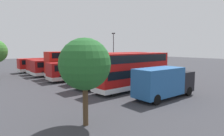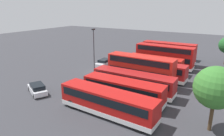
# 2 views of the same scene
# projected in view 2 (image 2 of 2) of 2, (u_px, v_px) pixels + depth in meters

# --- Properties ---
(ground_plane) EXTENTS (140.00, 140.00, 0.00)m
(ground_plane) POSITION_uv_depth(u_px,v_px,m) (98.00, 72.00, 39.21)
(ground_plane) COLOR #38383D
(bus_double_decker_near_end) EXTENTS (2.64, 11.06, 4.55)m
(bus_double_decker_near_end) POSITION_uv_depth(u_px,v_px,m) (169.00, 52.00, 44.10)
(bus_double_decker_near_end) COLOR #B71411
(bus_double_decker_near_end) RESTS_ON ground
(bus_double_decker_second) EXTENTS (2.75, 11.44, 4.55)m
(bus_double_decker_second) POSITION_uv_depth(u_px,v_px,m) (164.00, 56.00, 41.04)
(bus_double_decker_second) COLOR #B71411
(bus_double_decker_second) RESTS_ON ground
(bus_single_deck_third) EXTENTS (2.69, 10.34, 2.95)m
(bus_single_deck_third) POSITION_uv_depth(u_px,v_px,m) (154.00, 64.00, 38.59)
(bus_single_deck_third) COLOR red
(bus_single_deck_third) RESTS_ON ground
(bus_single_deck_fourth) EXTENTS (2.84, 11.86, 2.95)m
(bus_single_deck_fourth) POSITION_uv_depth(u_px,v_px,m) (151.00, 69.00, 35.14)
(bus_single_deck_fourth) COLOR #A51919
(bus_single_deck_fourth) RESTS_ON ground
(bus_double_decker_fifth) EXTENTS (2.74, 10.72, 4.55)m
(bus_double_decker_fifth) POSITION_uv_depth(u_px,v_px,m) (141.00, 69.00, 32.39)
(bus_double_decker_fifth) COLOR red
(bus_double_decker_fifth) RESTS_ON ground
(bus_single_deck_sixth) EXTENTS (2.68, 12.03, 2.95)m
(bus_single_deck_sixth) POSITION_uv_depth(u_px,v_px,m) (133.00, 82.00, 29.41)
(bus_single_deck_sixth) COLOR #A51919
(bus_single_deck_sixth) RESTS_ON ground
(bus_single_deck_seventh) EXTENTS (2.72, 10.85, 2.95)m
(bus_single_deck_seventh) POSITION_uv_depth(u_px,v_px,m) (123.00, 90.00, 26.41)
(bus_single_deck_seventh) COLOR #B71411
(bus_single_deck_seventh) RESTS_ON ground
(bus_single_deck_far_end) EXTENTS (3.01, 12.02, 2.95)m
(bus_single_deck_far_end) POSITION_uv_depth(u_px,v_px,m) (107.00, 102.00, 23.18)
(bus_single_deck_far_end) COLOR #B71411
(bus_single_deck_far_end) RESTS_ON ground
(box_truck_blue) EXTENTS (2.73, 7.57, 3.20)m
(box_truck_blue) POSITION_uv_depth(u_px,v_px,m) (177.00, 52.00, 48.07)
(box_truck_blue) COLOR #235999
(box_truck_blue) RESTS_ON ground
(car_hatchback_silver) EXTENTS (3.48, 4.62, 1.43)m
(car_hatchback_silver) POSITION_uv_depth(u_px,v_px,m) (37.00, 89.00, 29.22)
(car_hatchback_silver) COLOR silver
(car_hatchback_silver) RESTS_ON ground
(car_small_green) EXTENTS (4.62, 2.14, 1.43)m
(car_small_green) POSITION_uv_depth(u_px,v_px,m) (104.00, 63.00, 42.71)
(car_small_green) COLOR silver
(car_small_green) RESTS_ON ground
(lamp_post_tall) EXTENTS (0.70, 0.30, 8.28)m
(lamp_post_tall) POSITION_uv_depth(u_px,v_px,m) (94.00, 48.00, 36.26)
(lamp_post_tall) COLOR #38383D
(lamp_post_tall) RESTS_ON ground
(waste_bin_yellow) EXTENTS (0.60, 0.60, 0.95)m
(waste_bin_yellow) POSITION_uv_depth(u_px,v_px,m) (117.00, 56.00, 49.15)
(waste_bin_yellow) COLOR yellow
(waste_bin_yellow) RESTS_ON ground
(tree_midleft) EXTENTS (4.12, 4.12, 6.65)m
(tree_midleft) POSITION_uv_depth(u_px,v_px,m) (216.00, 88.00, 19.41)
(tree_midleft) COLOR #4C3823
(tree_midleft) RESTS_ON ground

